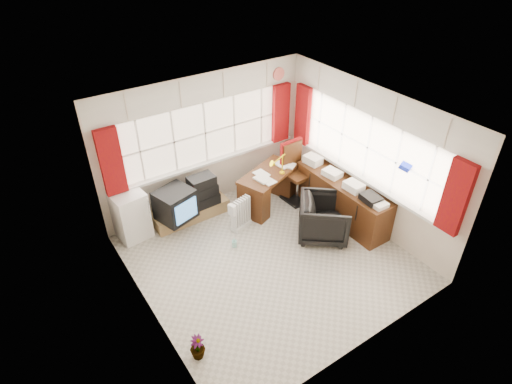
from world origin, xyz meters
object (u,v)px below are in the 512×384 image
Objects in this scene: task_chair at (294,169)px; office_chair at (324,218)px; tv_bench at (190,211)px; desk_lamp at (283,159)px; crt_tv at (175,205)px; mini_fridge at (131,215)px; desk at (268,187)px; credenza at (341,199)px; radiator at (241,216)px.

task_chair is 1.42× the size of office_chair.
desk_lamp is at bearing -21.05° from tv_bench.
crt_tv is at bearing 171.48° from task_chair.
office_chair is 0.95× the size of mini_fridge.
task_chair is at bearing -8.52° from crt_tv.
desk is 1.57× the size of mini_fridge.
credenza reaches higher than tv_bench.
desk is 1.32m from office_chair.
task_chair is 1.36× the size of mini_fridge.
radiator is at bearing -27.31° from mini_fridge.
desk_lamp is 1.26m from radiator.
office_chair is (0.24, -1.29, -0.02)m from desk.
task_chair is 1.98× the size of radiator.
credenza is (1.67, -0.74, 0.15)m from radiator.
desk reaches higher than tv_bench.
mini_fridge reaches higher than tv_bench.
mini_fridge is at bearing 95.74° from office_chair.
mini_fridge is at bearing 165.26° from desk_lamp.
credenza is at bearing -72.78° from task_chair.
crt_tv is (-2.31, 0.35, -0.11)m from task_chair.
mini_fridge is (-1.66, 0.86, 0.19)m from radiator.
credenza is 3.69m from mini_fridge.
mini_fridge reaches higher than radiator.
office_chair is 0.41× the size of credenza.
tv_bench is at bearing 83.20° from office_chair.
desk_lamp reaches higher than mini_fridge.
mini_fridge is (-1.05, 0.08, 0.31)m from tv_bench.
credenza is 1.43× the size of tv_bench.
credenza is 2.94m from crt_tv.
office_chair reaches higher than radiator.
office_chair is 1.16× the size of crt_tv.
desk is 1.36m from credenza.
desk is 0.88m from radiator.
mini_fridge reaches higher than desk.
desk_lamp is 0.50× the size of office_chair.
desk_lamp is at bearing -12.69° from crt_tv.
tv_bench is at bearing -4.35° from mini_fridge.
task_chair is 1.65× the size of crt_tv.
desk is 2.29× the size of radiator.
radiator is at bearing -159.22° from desk.
radiator is 0.30× the size of credenza.
credenza is (0.67, -0.90, -0.60)m from desk_lamp.
crt_tv is at bearing -151.50° from tv_bench.
credenza is 2.30× the size of mini_fridge.
office_chair is at bearing -46.84° from tv_bench.
desk_lamp is at bearing 126.61° from credenza.
crt_tv is (-1.99, 1.58, 0.14)m from office_chair.
desk_lamp is at bearing 8.88° from radiator.
desk_lamp is at bearing -14.74° from mini_fridge.
radiator is 0.69× the size of mini_fridge.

